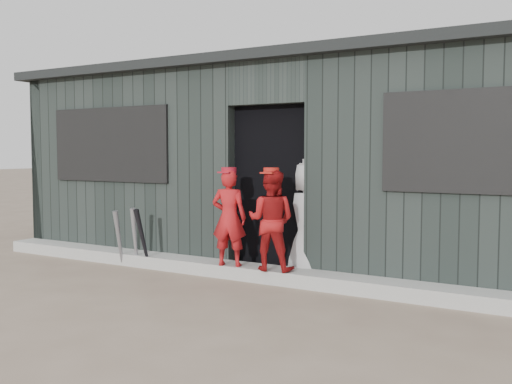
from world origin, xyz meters
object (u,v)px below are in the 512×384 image
Objects in this scene: bat_mid at (119,238)px; player_red_left at (229,218)px; player_red_right at (271,220)px; player_grey_back at (310,220)px; bat_left at (135,237)px; dugout at (317,164)px; bat_right at (143,239)px.

bat_mid is 0.65× the size of player_red_left.
player_red_right is 0.82× the size of player_grey_back.
player_red_right is (1.91, 0.06, 0.32)m from bat_left.
bat_left is 0.09× the size of dugout.
player_red_left is 1.00× the size of player_red_right.
player_red_left reaches higher than bat_mid.
player_red_left is at bearing -7.63° from player_red_right.
player_red_left is (1.20, 0.10, 0.32)m from bat_right.
bat_right is at bearing 19.00° from player_grey_back.
dugout reaches higher than bat_mid.
player_red_left is at bearing 4.60° from bat_right.
player_red_right is at bearing 1.83° from bat_left.
player_grey_back is at bearing 13.83° from bat_mid.
dugout reaches higher than player_red_left.
player_red_right is at bearing -82.43° from dugout.
bat_right is 0.57× the size of player_grey_back.
player_red_right is at bearing 63.53° from player_grey_back.
player_grey_back is at bearing 16.04° from bat_right.
bat_right is 2.09m from player_grey_back.
bat_left is 2.65m from dugout.
player_grey_back is 1.55m from dugout.
dugout is at bearing -92.53° from player_red_right.
bat_right is 0.09× the size of dugout.
dugout reaches higher than player_grey_back.
player_red_left is (1.38, 0.04, 0.32)m from bat_left.
player_red_right reaches higher than bat_left.
player_red_right is 1.89m from dugout.
player_red_left is 0.13× the size of dugout.
bat_left is 0.19m from bat_right.
dugout reaches higher than player_red_right.
player_red_left is at bearing -99.30° from dugout.
player_red_left is at bearing 34.08° from player_grey_back.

